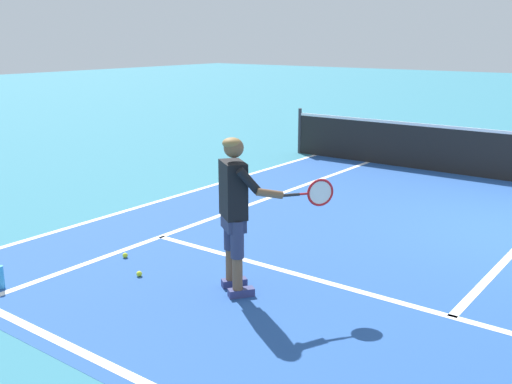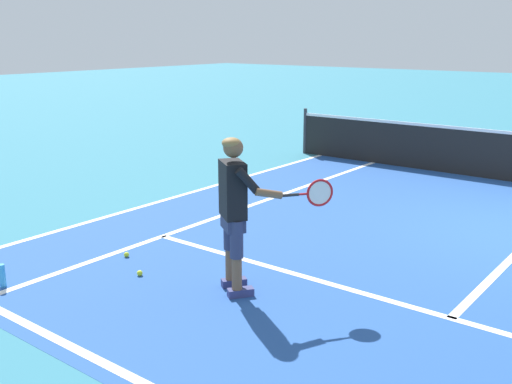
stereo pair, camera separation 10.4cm
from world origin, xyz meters
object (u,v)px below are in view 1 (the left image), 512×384
Objects in this scene: tennis_ball_near_feet at (125,255)px; tennis_ball_by_baseline at (139,274)px; water_bottle at (1,277)px; tennis_player at (236,205)px.

tennis_ball_near_feet and tennis_ball_by_baseline have the same top height.
tennis_ball_by_baseline is at bearing -27.35° from tennis_ball_near_feet.
water_bottle is (-0.97, -1.15, 0.10)m from tennis_ball_by_baseline.
tennis_ball_near_feet is at bearing -178.74° from tennis_player.
tennis_player is 25.95× the size of tennis_ball_by_baseline.
tennis_player is 1.56m from tennis_ball_by_baseline.
tennis_player reaches higher than water_bottle.
tennis_player is at bearing 34.95° from water_bottle.
tennis_player is 6.46× the size of water_bottle.
tennis_ball_by_baseline is at bearing -163.49° from tennis_player.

